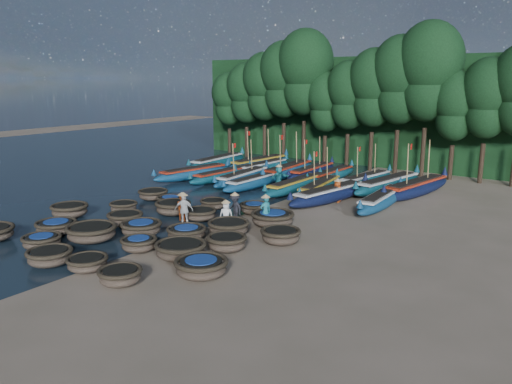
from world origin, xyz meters
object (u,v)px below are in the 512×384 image
Objects in this scene: coracle_5 at (56,227)px; long_boat_8 at (382,199)px; long_boat_10 at (259,163)px; long_boat_15 at (366,180)px; fisherman_4 at (184,209)px; fisherman_5 at (279,177)px; coracle_3 at (87,263)px; coracle_10 at (70,210)px; coracle_7 at (139,243)px; long_boat_5 at (295,185)px; coracle_21 at (170,201)px; long_boat_16 at (388,184)px; coracle_2 at (50,256)px; coracle_8 at (181,249)px; long_boat_7 at (331,194)px; coracle_9 at (201,267)px; coracle_23 at (254,208)px; coracle_15 at (124,207)px; long_boat_12 at (288,170)px; coracle_11 at (125,218)px; long_boat_4 at (255,182)px; coracle_24 at (273,218)px; long_boat_17 at (416,188)px; long_boat_11 at (262,167)px; coracle_22 at (213,204)px; coracle_1 at (42,241)px; long_boat_14 at (331,175)px; fisherman_2 at (182,206)px; fisherman_1 at (266,210)px; coracle_18 at (229,227)px; fisherman_3 at (235,208)px; coracle_13 at (187,232)px; long_boat_13 at (312,171)px; coracle_4 at (120,275)px; coracle_19 at (281,235)px; coracle_14 at (227,242)px; coracle_12 at (141,228)px; coracle_6 at (91,232)px; coracle_20 at (153,194)px; long_boat_2 at (222,175)px; coracle_16 at (173,207)px; coracle_17 at (200,214)px.

long_boat_8 reaches higher than coracle_5.
long_boat_10 is 1.13× the size of long_boat_15.
fisherman_4 is 10.84m from fisherman_5.
coracle_3 is 0.82× the size of coracle_10.
coracle_7 is 0.22× the size of long_boat_5.
long_boat_15 is (7.51, 13.17, 0.12)m from coracle_21.
fisherman_5 is (-6.81, -4.07, 0.34)m from long_boat_16.
coracle_2 is 4.74m from coracle_5.
long_boat_7 reaches higher than coracle_8.
coracle_9 is 1.14× the size of fisherman_5.
coracle_15 is at bearing -145.99° from coracle_23.
coracle_11 is at bearing -94.00° from long_boat_12.
coracle_24 is at bearing -47.38° from long_boat_4.
long_boat_11 is at bearing -174.59° from long_boat_17.
long_boat_17 is at bearing 50.40° from coracle_22.
coracle_1 is at bearing -169.95° from fisherman_5.
long_boat_14 is (-0.47, 20.18, 0.12)m from coracle_7.
long_boat_10 is at bearing 114.48° from coracle_22.
fisherman_1 is at bearing -166.29° from fisherman_2.
long_boat_7 is at bearing 75.42° from coracle_2.
fisherman_1 is 0.99× the size of fisherman_4.
coracle_18 is at bearing -73.35° from long_boat_12.
long_boat_5 is 8.68m from fisherman_3.
coracle_9 is at bearing -46.43° from fisherman_3.
long_boat_7 is at bearing 67.29° from coracle_1.
long_boat_4 is at bearing 177.42° from long_boat_8.
coracle_13 is 20.62m from long_boat_10.
coracle_8 is 2.76m from coracle_13.
coracle_21 is at bearing -70.81° from long_boat_10.
coracle_24 is 2.27m from fisherman_3.
fisherman_3 is (-4.03, -12.74, 0.30)m from long_boat_16.
coracle_2 is at bearing -89.83° from long_boat_13.
long_boat_14 reaches higher than coracle_4.
long_boat_12 is 4.37× the size of fisherman_1.
coracle_11 is 9.03m from coracle_19.
long_boat_17 is (3.44, 16.55, 0.16)m from coracle_14.
fisherman_5 reaches higher than coracle_15.
long_boat_5 is (1.09, 18.58, 0.10)m from coracle_2.
coracle_9 is at bearing -93.23° from coracle_19.
coracle_12 is 1.11× the size of fisherman_4.
long_boat_13 is (-4.73, 20.08, 0.08)m from coracle_8.
coracle_3 is at bearing -87.76° from long_boat_15.
coracle_6 is 1.18× the size of coracle_20.
coracle_2 is 0.92× the size of coracle_10.
long_boat_4 is at bearing 92.98° from coracle_6.
coracle_5 is 0.30× the size of long_boat_2.
coracle_16 is (-1.60, 9.08, 0.06)m from coracle_2.
coracle_14 is 7.93m from coracle_22.
coracle_16 is at bearing -177.73° from coracle_17.
coracle_10 is 8.53m from coracle_22.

